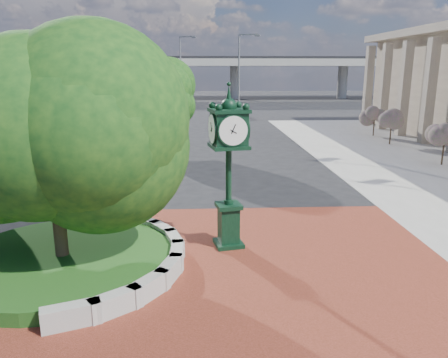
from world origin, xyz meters
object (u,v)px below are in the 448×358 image
(post_clock, at_px, (229,161))
(parked_car, at_px, (235,111))
(street_lamp_far, at_px, (182,71))
(street_lamp_near, at_px, (241,76))

(post_clock, relative_size, parked_car, 1.07)
(street_lamp_far, bearing_deg, street_lamp_near, -66.17)
(post_clock, height_order, street_lamp_far, street_lamp_far)
(parked_car, distance_m, street_lamp_far, 7.37)
(post_clock, bearing_deg, street_lamp_near, 84.17)
(parked_car, height_order, street_lamp_near, street_lamp_near)
(parked_car, xyz_separation_m, street_lamp_near, (-0.37, -12.04, 4.04))
(post_clock, bearing_deg, street_lamp_far, 94.44)
(post_clock, distance_m, parked_car, 37.45)
(street_lamp_near, bearing_deg, street_lamp_far, 113.83)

